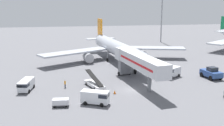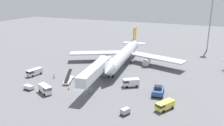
{
  "view_description": "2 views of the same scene",
  "coord_description": "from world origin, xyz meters",
  "px_view_note": "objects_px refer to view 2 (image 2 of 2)",
  "views": [
    {
      "loc": [
        -13.42,
        -49.92,
        17.0
      ],
      "look_at": [
        -0.57,
        18.51,
        1.49
      ],
      "focal_mm": 43.68,
      "sensor_mm": 36.0,
      "label": 1
    },
    {
      "loc": [
        31.79,
        -51.78,
        26.41
      ],
      "look_at": [
        2.23,
        15.02,
        3.89
      ],
      "focal_mm": 37.29,
      "sensor_mm": 36.0,
      "label": 2
    }
  ],
  "objects_px": {
    "service_van_near_right": "(165,105)",
    "service_van_near_left": "(34,72)",
    "baggage_cart_near_center": "(29,87)",
    "pushback_tug": "(158,91)",
    "airplane_at_gate": "(125,54)",
    "service_van_mid_center": "(45,89)",
    "apron_light_mast": "(212,9)",
    "belt_loader_truck": "(68,79)",
    "ground_crew_worker_foreground": "(54,76)",
    "safety_cone_alpha": "(68,88)",
    "service_van_rear_left": "(131,82)",
    "jet_bridge": "(97,70)",
    "baggage_cart_mid_right": "(125,111)"
  },
  "relations": [
    {
      "from": "pushback_tug",
      "to": "service_van_mid_center",
      "type": "xyz_separation_m",
      "value": [
        -28.03,
        -11.33,
        0.06
      ]
    },
    {
      "from": "service_van_rear_left",
      "to": "baggage_cart_mid_right",
      "type": "bearing_deg",
      "value": -74.69
    },
    {
      "from": "ground_crew_worker_foreground",
      "to": "safety_cone_alpha",
      "type": "distance_m",
      "value": 10.78
    },
    {
      "from": "pushback_tug",
      "to": "apron_light_mast",
      "type": "distance_m",
      "value": 61.38
    },
    {
      "from": "service_van_near_left",
      "to": "baggage_cart_near_center",
      "type": "height_order",
      "value": "service_van_near_left"
    },
    {
      "from": "airplane_at_gate",
      "to": "service_van_rear_left",
      "type": "distance_m",
      "value": 21.99
    },
    {
      "from": "service_van_near_left",
      "to": "airplane_at_gate",
      "type": "bearing_deg",
      "value": 46.11
    },
    {
      "from": "service_van_near_right",
      "to": "ground_crew_worker_foreground",
      "type": "bearing_deg",
      "value": 170.23
    },
    {
      "from": "belt_loader_truck",
      "to": "service_van_near_right",
      "type": "height_order",
      "value": "belt_loader_truck"
    },
    {
      "from": "pushback_tug",
      "to": "airplane_at_gate",
      "type": "bearing_deg",
      "value": 128.91
    },
    {
      "from": "belt_loader_truck",
      "to": "safety_cone_alpha",
      "type": "relative_size",
      "value": 8.81
    },
    {
      "from": "service_van_rear_left",
      "to": "service_van_near_left",
      "type": "distance_m",
      "value": 32.26
    },
    {
      "from": "belt_loader_truck",
      "to": "baggage_cart_mid_right",
      "type": "distance_m",
      "value": 25.51
    },
    {
      "from": "airplane_at_gate",
      "to": "belt_loader_truck",
      "type": "height_order",
      "value": "airplane_at_gate"
    },
    {
      "from": "service_van_rear_left",
      "to": "apron_light_mast",
      "type": "height_order",
      "value": "apron_light_mast"
    },
    {
      "from": "jet_bridge",
      "to": "baggage_cart_mid_right",
      "type": "height_order",
      "value": "jet_bridge"
    },
    {
      "from": "baggage_cart_mid_right",
      "to": "apron_light_mast",
      "type": "relative_size",
      "value": 0.09
    },
    {
      "from": "service_van_near_left",
      "to": "apron_light_mast",
      "type": "relative_size",
      "value": 0.2
    },
    {
      "from": "service_van_near_right",
      "to": "apron_light_mast",
      "type": "distance_m",
      "value": 67.99
    },
    {
      "from": "airplane_at_gate",
      "to": "ground_crew_worker_foreground",
      "type": "distance_m",
      "value": 27.91
    },
    {
      "from": "service_van_near_right",
      "to": "baggage_cart_near_center",
      "type": "xyz_separation_m",
      "value": [
        -37.19,
        -3.93,
        -0.41
      ]
    },
    {
      "from": "belt_loader_truck",
      "to": "ground_crew_worker_foreground",
      "type": "xyz_separation_m",
      "value": [
        -5.9,
        0.66,
        0.1
      ]
    },
    {
      "from": "service_van_near_left",
      "to": "ground_crew_worker_foreground",
      "type": "relative_size",
      "value": 3.37
    },
    {
      "from": "service_van_rear_left",
      "to": "service_van_near_right",
      "type": "height_order",
      "value": "service_van_rear_left"
    },
    {
      "from": "jet_bridge",
      "to": "baggage_cart_mid_right",
      "type": "distance_m",
      "value": 18.77
    },
    {
      "from": "belt_loader_truck",
      "to": "baggage_cart_near_center",
      "type": "distance_m",
      "value": 11.7
    },
    {
      "from": "pushback_tug",
      "to": "service_van_mid_center",
      "type": "relative_size",
      "value": 1.06
    },
    {
      "from": "service_van_mid_center",
      "to": "apron_light_mast",
      "type": "distance_m",
      "value": 80.82
    },
    {
      "from": "baggage_cart_near_center",
      "to": "belt_loader_truck",
      "type": "bearing_deg",
      "value": 54.47
    },
    {
      "from": "pushback_tug",
      "to": "service_van_rear_left",
      "type": "distance_m",
      "value": 8.93
    },
    {
      "from": "jet_bridge",
      "to": "pushback_tug",
      "type": "bearing_deg",
      "value": 2.51
    },
    {
      "from": "airplane_at_gate",
      "to": "ground_crew_worker_foreground",
      "type": "xyz_separation_m",
      "value": [
        -15.15,
        -23.24,
        -3.1
      ]
    },
    {
      "from": "jet_bridge",
      "to": "service_van_rear_left",
      "type": "xyz_separation_m",
      "value": [
        9.28,
        3.21,
        -3.54
      ]
    },
    {
      "from": "baggage_cart_near_center",
      "to": "ground_crew_worker_foreground",
      "type": "bearing_deg",
      "value": 84.93
    },
    {
      "from": "service_van_near_left",
      "to": "pushback_tug",
      "type": "bearing_deg",
      "value": 2.03
    },
    {
      "from": "apron_light_mast",
      "to": "ground_crew_worker_foreground",
      "type": "bearing_deg",
      "value": -125.82
    },
    {
      "from": "apron_light_mast",
      "to": "belt_loader_truck",
      "type": "bearing_deg",
      "value": -121.6
    },
    {
      "from": "service_van_near_left",
      "to": "baggage_cart_mid_right",
      "type": "distance_m",
      "value": 38.13
    },
    {
      "from": "baggage_cart_mid_right",
      "to": "ground_crew_worker_foreground",
      "type": "height_order",
      "value": "ground_crew_worker_foreground"
    },
    {
      "from": "service_van_near_right",
      "to": "service_van_near_left",
      "type": "distance_m",
      "value": 44.26
    },
    {
      "from": "service_van_near_left",
      "to": "baggage_cart_near_center",
      "type": "distance_m",
      "value": 11.87
    },
    {
      "from": "jet_bridge",
      "to": "apron_light_mast",
      "type": "relative_size",
      "value": 0.77
    },
    {
      "from": "service_van_near_right",
      "to": "pushback_tug",
      "type": "bearing_deg",
      "value": 113.91
    },
    {
      "from": "safety_cone_alpha",
      "to": "apron_light_mast",
      "type": "distance_m",
      "value": 75.1
    },
    {
      "from": "safety_cone_alpha",
      "to": "service_van_near_left",
      "type": "bearing_deg",
      "value": 162.75
    },
    {
      "from": "service_van_near_left",
      "to": "ground_crew_worker_foreground",
      "type": "xyz_separation_m",
      "value": [
        7.57,
        0.37,
        -0.36
      ]
    },
    {
      "from": "belt_loader_truck",
      "to": "baggage_cart_near_center",
      "type": "relative_size",
      "value": 2.38
    },
    {
      "from": "airplane_at_gate",
      "to": "baggage_cart_mid_right",
      "type": "height_order",
      "value": "airplane_at_gate"
    },
    {
      "from": "pushback_tug",
      "to": "safety_cone_alpha",
      "type": "bearing_deg",
      "value": -164.42
    },
    {
      "from": "safety_cone_alpha",
      "to": "service_van_near_right",
      "type": "bearing_deg",
      "value": -1.41
    }
  ]
}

